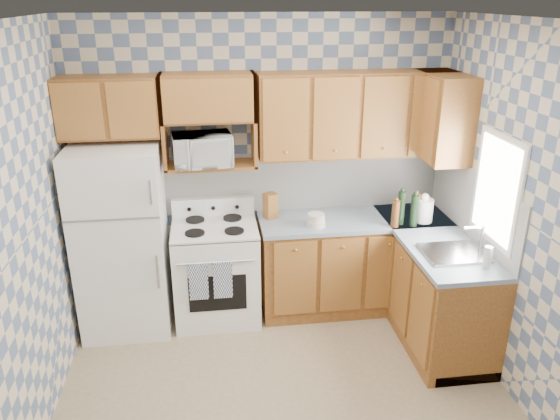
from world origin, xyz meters
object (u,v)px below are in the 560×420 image
at_px(refrigerator, 122,240).
at_px(microwave, 202,150).
at_px(electric_kettle, 424,210).
at_px(stove_body, 217,273).

bearing_deg(refrigerator, microwave, 10.72).
relative_size(microwave, electric_kettle, 2.39).
relative_size(stove_body, electric_kettle, 4.31).
relative_size(refrigerator, electric_kettle, 8.05).
distance_m(refrigerator, microwave, 1.06).
relative_size(stove_body, microwave, 1.80).
bearing_deg(stove_body, refrigerator, -178.22).
xyz_separation_m(stove_body, electric_kettle, (1.88, -0.15, 0.57)).
height_order(stove_body, microwave, microwave).
height_order(refrigerator, electric_kettle, refrigerator).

